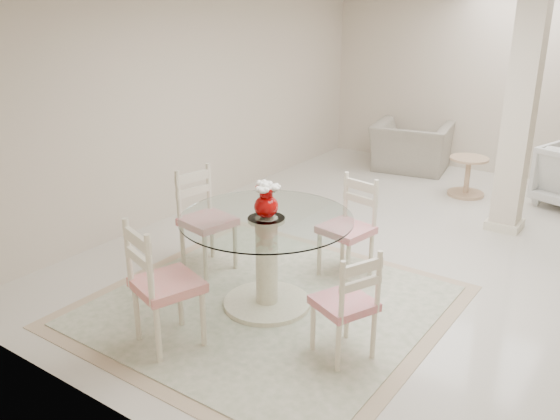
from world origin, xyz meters
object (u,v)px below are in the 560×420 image
Objects in this scene: dining_table at (267,262)px; dining_chair_east at (350,298)px; dining_chair_south at (158,277)px; side_table at (467,178)px; recliner_taupe at (411,147)px; dining_chair_north at (351,220)px; column at (520,114)px; dining_chair_west at (203,212)px; red_vase at (266,200)px.

dining_table is 1.47× the size of dining_chair_east.
dining_chair_south is (-0.30, -0.98, 0.18)m from dining_table.
recliner_taupe is at bearing 147.87° from side_table.
dining_table is 2.76× the size of side_table.
side_table is at bearing -79.64° from dining_chair_south.
dining_chair_north is 0.96× the size of recliner_taupe.
recliner_taupe is 2.12× the size of side_table.
dining_chair_south is 2.18× the size of side_table.
side_table is (-0.77, 0.92, -1.10)m from column.
recliner_taupe is (-0.40, 5.70, -0.24)m from dining_chair_south.
dining_chair_east is 0.86× the size of dining_chair_south.
dining_chair_west is at bearing -110.69° from side_table.
dining_chair_east is 1.44m from dining_chair_south.
dining_chair_east is at bearing -17.08° from red_vase.
column is 1.84× the size of dining_table.
dining_table is at bearing -83.25° from dining_chair_east.
recliner_taupe is (0.28, 4.44, -0.23)m from dining_chair_west.
dining_chair_south reaches higher than dining_chair_west.
column is at bearing -91.54° from dining_chair_south.
dining_chair_north is 2.04× the size of side_table.
column is 2.71× the size of dining_chair_east.
dining_table is (-1.20, -3.10, -0.92)m from column.
recliner_taupe is at bearing 139.37° from column.
column is 2.39× the size of dining_chair_west.
column is 8.67× the size of red_vase.
dining_chair_north is (0.28, 0.98, -0.43)m from red_vase.
dining_chair_north is (-0.69, 1.28, 0.05)m from dining_chair_east.
dining_chair_west is 2.12× the size of side_table.
red_vase is 0.28× the size of dining_chair_west.
dining_chair_east is 0.89× the size of recliner_taupe.
red_vase is 0.31× the size of dining_chair_east.
dining_table is 1.02m from dining_chair_east.
red_vase is 1.10m from dining_chair_west.
column is at bearing 68.84° from dining_table.
dining_chair_south is at bearing -106.77° from dining_table.
dining_table is at bearing 161.57° from red_vase.
column is 1.63m from side_table.
dining_chair_west is at bearing -141.23° from dining_chair_north.
dining_chair_west is (-1.27, -0.69, 0.02)m from dining_chair_north.
dining_chair_east is at bearing -17.09° from dining_table.
recliner_taupe is at bearing 7.33° from dining_chair_west.
red_vase is at bearing -111.14° from column.
red_vase is at bearing -96.05° from side_table.
red_vase is 4.82m from recliner_taupe.
dining_chair_south is at bearing -98.22° from side_table.
dining_chair_east is at bearing -93.86° from column.
dining_table is 1.30× the size of recliner_taupe.
recliner_taupe reaches higher than side_table.
dining_chair_west reaches higher than dining_table.
dining_chair_south reaches higher than dining_table.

